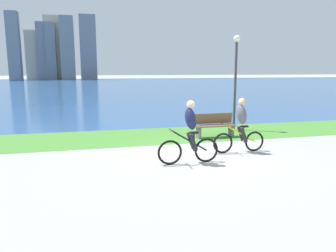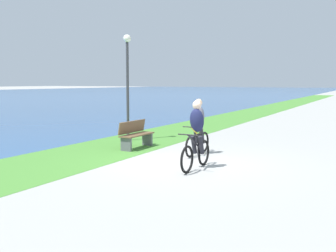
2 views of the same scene
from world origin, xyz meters
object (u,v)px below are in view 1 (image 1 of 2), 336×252
Objects in this scene: cyclist_trailing at (241,126)px; bench_near_path at (215,125)px; cyclist_lead at (190,133)px; lamppost_tall at (236,69)px.

bench_near_path is at bearing 87.66° from cyclist_trailing.
cyclist_lead is 3.63m from bench_near_path.
cyclist_lead reaches higher than bench_near_path.
cyclist_lead reaches higher than cyclist_trailing.
lamppost_tall reaches higher than cyclist_trailing.
cyclist_lead is at bearing -157.75° from cyclist_trailing.
cyclist_lead is 1.14× the size of bench_near_path.
lamppost_tall is at bearing 67.28° from cyclist_trailing.
lamppost_tall is at bearing 41.34° from bench_near_path.
bench_near_path is at bearing -138.66° from lamppost_tall.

